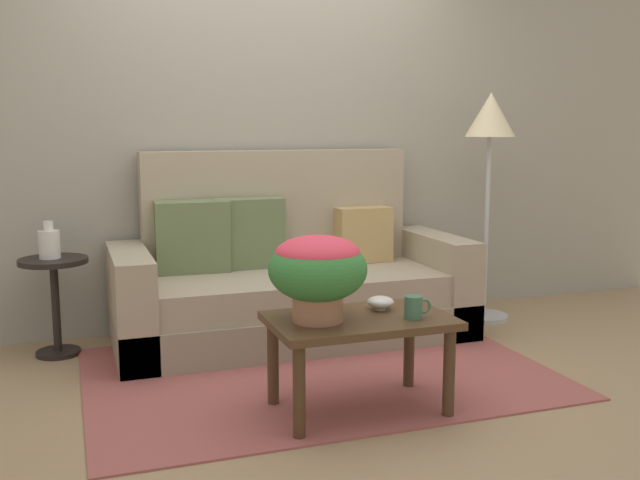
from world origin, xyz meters
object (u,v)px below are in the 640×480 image
coffee_table (359,332)px  floor_lamp (490,138)px  couch (289,284)px  side_table (55,288)px  table_vase (49,243)px  coffee_mug (414,307)px  snack_bowl (381,302)px  potted_plant (318,268)px

coffee_table → floor_lamp: size_ratio=0.54×
couch → floor_lamp: bearing=-1.4°
couch → side_table: size_ratio=3.79×
table_vase → coffee_table: bearing=-45.6°
floor_lamp → couch: bearing=178.6°
coffee_table → coffee_mug: 0.28m
coffee_mug → snack_bowl: coffee_mug is taller
side_table → coffee_mug: 2.13m
side_table → potted_plant: bearing=-50.5°
coffee_table → potted_plant: size_ratio=1.87×
snack_bowl → side_table: bearing=139.0°
side_table → floor_lamp: size_ratio=0.37×
coffee_table → floor_lamp: bearing=40.5°
side_table → coffee_mug: size_ratio=4.36×
potted_plant → coffee_mug: 0.47m
floor_lamp → snack_bowl: floor_lamp is taller
snack_bowl → couch: bearing=94.7°
coffee_mug → table_vase: bearing=136.5°
potted_plant → snack_bowl: potted_plant is taller
side_table → snack_bowl: side_table is taller
coffee_mug → table_vase: table_vase is taller
side_table → coffee_mug: (1.54, -1.47, 0.11)m
floor_lamp → potted_plant: bearing=-143.1°
coffee_table → coffee_mug: coffee_mug is taller
couch → snack_bowl: (0.10, -1.17, 0.15)m
potted_plant → coffee_mug: bearing=-14.3°
floor_lamp → coffee_mug: 1.94m
coffee_table → table_vase: 1.93m
couch → potted_plant: 1.33m
potted_plant → snack_bowl: size_ratio=3.47×
couch → side_table: couch is taller
floor_lamp → potted_plant: 2.11m
floor_lamp → snack_bowl: 1.88m
couch → snack_bowl: bearing=-85.3°
couch → table_vase: 1.42m
coffee_table → snack_bowl: bearing=30.9°
couch → coffee_mug: size_ratio=16.53×
potted_plant → table_vase: 1.78m
coffee_table → potted_plant: 0.37m
table_vase → potted_plant: bearing=-50.3°
side_table → table_vase: 0.26m
side_table → table_vase: bearing=150.6°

